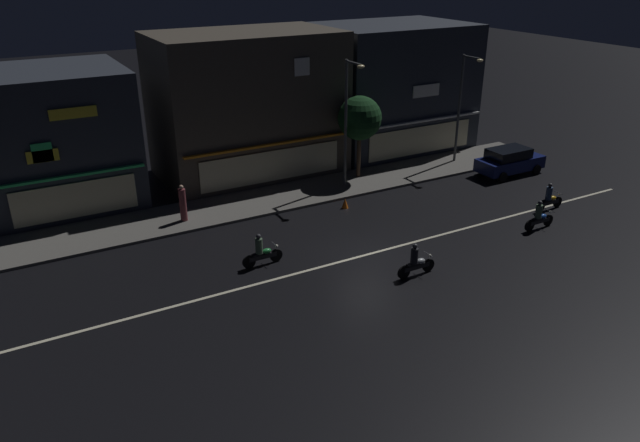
% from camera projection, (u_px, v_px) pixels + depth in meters
% --- Properties ---
extents(ground_plane, '(140.00, 140.00, 0.00)m').
position_uv_depth(ground_plane, '(366.00, 255.00, 27.48)').
color(ground_plane, black).
extents(lane_divider_stripe, '(34.13, 0.16, 0.01)m').
position_uv_depth(lane_divider_stripe, '(366.00, 255.00, 27.48)').
color(lane_divider_stripe, beige).
rests_on(lane_divider_stripe, ground).
extents(sidewalk_far, '(35.93, 3.74, 0.14)m').
position_uv_depth(sidewalk_far, '(287.00, 196.00, 33.93)').
color(sidewalk_far, '#5B5954').
rests_on(sidewalk_far, ground).
extents(storefront_left_block, '(10.88, 6.65, 8.47)m').
position_uv_depth(storefront_left_block, '(247.00, 104.00, 36.31)').
color(storefront_left_block, '#4C443A').
rests_on(storefront_left_block, ground).
extents(storefront_center_block, '(7.42, 7.34, 7.22)m').
position_uv_depth(storefront_center_block, '(57.00, 138.00, 32.02)').
color(storefront_center_block, '#2D333D').
rests_on(storefront_center_block, ground).
extents(storefront_right_block, '(10.13, 7.52, 8.31)m').
position_uv_depth(storefront_right_block, '(390.00, 87.00, 41.51)').
color(storefront_right_block, '#2D333D').
rests_on(storefront_right_block, ground).
extents(streetlamp_west, '(0.44, 1.64, 7.19)m').
position_uv_depth(streetlamp_west, '(348.00, 114.00, 33.55)').
color(streetlamp_west, '#47494C').
rests_on(streetlamp_west, sidewalk_far).
extents(streetlamp_mid, '(0.44, 1.64, 6.78)m').
position_uv_depth(streetlamp_mid, '(462.00, 100.00, 37.73)').
color(streetlamp_mid, '#47494C').
rests_on(streetlamp_mid, sidewalk_far).
extents(pedestrian_on_sidewalk, '(0.35, 0.35, 1.91)m').
position_uv_depth(pedestrian_on_sidewalk, '(183.00, 204.00, 30.34)').
color(pedestrian_on_sidewalk, brown).
rests_on(pedestrian_on_sidewalk, sidewalk_far).
extents(street_tree, '(2.59, 2.59, 4.90)m').
position_uv_depth(street_tree, '(360.00, 118.00, 35.25)').
color(street_tree, '#473323').
rests_on(street_tree, sidewalk_far).
extents(parked_car_near_kerb, '(4.30, 1.98, 1.67)m').
position_uv_depth(parked_car_near_kerb, '(509.00, 161.00, 37.17)').
color(parked_car_near_kerb, navy).
rests_on(parked_car_near_kerb, ground).
extents(motorcycle_lead, '(1.90, 0.60, 1.52)m').
position_uv_depth(motorcycle_lead, '(261.00, 252.00, 26.35)').
color(motorcycle_lead, black).
rests_on(motorcycle_lead, ground).
extents(motorcycle_following, '(1.90, 0.60, 1.52)m').
position_uv_depth(motorcycle_following, '(416.00, 262.00, 25.50)').
color(motorcycle_following, black).
rests_on(motorcycle_following, ground).
extents(motorcycle_opposite_lane, '(1.90, 0.60, 1.52)m').
position_uv_depth(motorcycle_opposite_lane, '(549.00, 199.00, 32.06)').
color(motorcycle_opposite_lane, black).
rests_on(motorcycle_opposite_lane, ground).
extents(motorcycle_trailing_far, '(1.90, 0.60, 1.52)m').
position_uv_depth(motorcycle_trailing_far, '(539.00, 217.00, 29.84)').
color(motorcycle_trailing_far, black).
rests_on(motorcycle_trailing_far, ground).
extents(traffic_cone, '(0.36, 0.36, 0.55)m').
position_uv_depth(traffic_cone, '(345.00, 203.00, 32.44)').
color(traffic_cone, orange).
rests_on(traffic_cone, ground).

